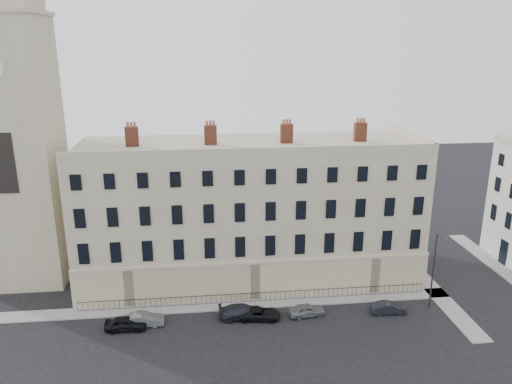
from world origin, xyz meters
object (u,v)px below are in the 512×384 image
car_a (126,323)px  car_e (307,310)px  car_c (242,312)px  car_b (143,320)px  streetlamp (434,268)px  car_f (389,308)px  car_d (259,314)px

car_a → car_e: (16.95, 0.53, -0.04)m
car_c → car_b: bearing=90.8°
car_e → streetlamp: (12.46, 0.08, 3.75)m
car_e → car_f: (8.01, -0.40, -0.04)m
car_a → car_d: car_a is taller
car_b → car_c: bearing=-90.0°
car_b → streetlamp: bearing=-91.8°
car_d → car_f: car_f is taller
car_a → car_f: car_a is taller
car_a → car_b: car_a is taller
car_d → car_f: (12.58, -0.36, 0.00)m
car_a → car_b: bearing=-68.9°
car_a → car_c: bearing=-84.1°
car_a → car_d: (12.37, 0.49, -0.09)m
car_b → car_c: 9.28m
car_a → car_b: size_ratio=1.01×
car_d → car_f: bearing=-84.7°
car_f → streetlamp: (4.45, 0.48, 3.79)m
car_b → car_d: (10.87, -0.05, -0.06)m
car_a → car_c: car_c is taller
car_c → car_f: (14.18, -0.73, -0.09)m
car_c → streetlamp: streetlamp is taller
car_c → car_e: 6.18m
car_f → car_a: bearing=93.6°
car_a → car_b: 1.60m
car_b → car_e: 15.44m
car_e → car_f: 8.02m
car_d → streetlamp: (17.03, 0.12, 3.79)m
car_c → car_e: car_c is taller
car_c → car_d: car_c is taller
car_c → car_d: (1.59, -0.36, -0.10)m
car_a → car_e: car_a is taller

